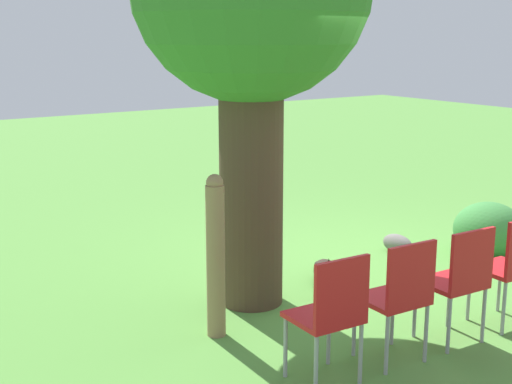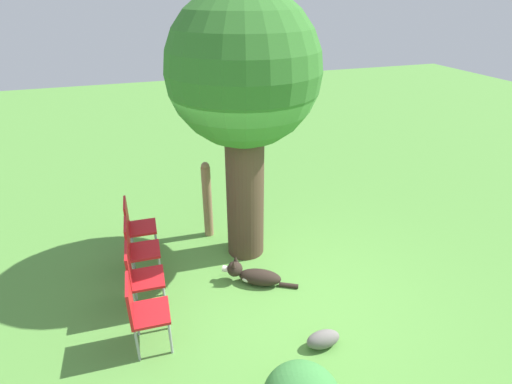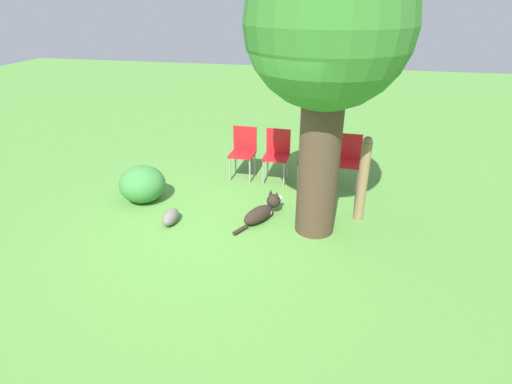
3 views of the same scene
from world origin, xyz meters
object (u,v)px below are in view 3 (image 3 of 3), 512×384
(dog, at_px, (263,211))
(red_chair_1, at_px, (277,151))
(red_chair_2, at_px, (312,154))
(red_chair_3, at_px, (348,157))
(oak_tree, at_px, (328,35))
(fence_post, at_px, (363,179))
(red_chair_0, at_px, (243,149))

(dog, xyz_separation_m, red_chair_1, (-1.50, -0.04, 0.42))
(red_chair_2, relative_size, red_chair_3, 1.00)
(oak_tree, bearing_deg, red_chair_1, -152.95)
(red_chair_1, bearing_deg, fence_post, 53.53)
(oak_tree, distance_m, red_chair_1, 2.80)
(oak_tree, xyz_separation_m, red_chair_0, (-1.65, -1.46, -2.12))
(oak_tree, relative_size, red_chair_1, 4.04)
(red_chair_0, height_order, red_chair_1, same)
(oak_tree, height_order, fence_post, oak_tree)
(oak_tree, relative_size, red_chair_0, 4.04)
(oak_tree, xyz_separation_m, red_chair_2, (-1.62, -0.21, -2.12))
(oak_tree, height_order, red_chair_3, oak_tree)
(red_chair_1, xyz_separation_m, red_chair_2, (0.01, 0.63, 0.00))
(fence_post, height_order, red_chair_1, fence_post)
(oak_tree, height_order, red_chair_1, oak_tree)
(fence_post, height_order, red_chair_0, fence_post)
(dog, distance_m, red_chair_1, 1.56)
(oak_tree, distance_m, red_chair_3, 2.69)
(fence_post, height_order, red_chair_3, fence_post)
(oak_tree, relative_size, red_chair_2, 4.04)
(fence_post, height_order, red_chair_2, fence_post)
(red_chair_0, xyz_separation_m, red_chair_1, (0.01, 0.63, 0.00))
(oak_tree, distance_m, red_chair_2, 2.68)
(oak_tree, xyz_separation_m, fence_post, (-0.45, 0.64, -2.00))
(fence_post, relative_size, red_chair_0, 1.40)
(red_chair_0, bearing_deg, red_chair_2, 91.05)
(red_chair_2, bearing_deg, fence_post, 38.14)
(oak_tree, bearing_deg, fence_post, 125.44)
(red_chair_1, bearing_deg, red_chair_3, 91.05)
(dog, xyz_separation_m, red_chair_0, (-1.51, -0.67, 0.42))
(red_chair_0, distance_m, red_chair_2, 1.26)
(dog, relative_size, red_chair_3, 1.04)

